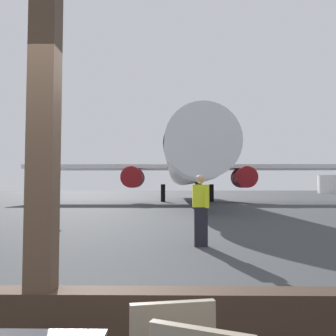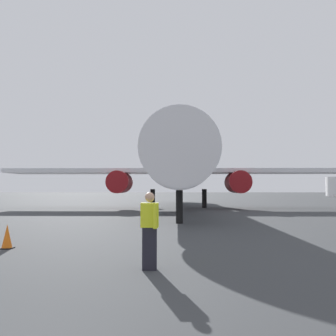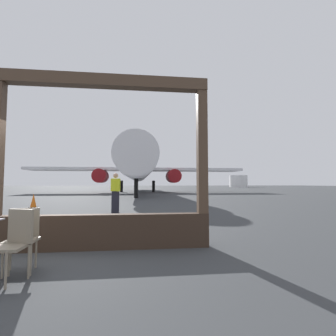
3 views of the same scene
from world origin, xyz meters
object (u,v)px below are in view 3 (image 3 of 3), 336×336
at_px(cafe_chair_aisle_left, 14,239).
at_px(fuel_storage_tank, 238,181).
at_px(airplane, 138,167).
at_px(cafe_chair_aisle_right, 23,234).
at_px(traffic_cone, 33,201).
at_px(ground_crew_worker, 116,192).

xyz_separation_m(cafe_chair_aisle_left, fuel_storage_tank, (37.06, 81.05, 1.57)).
bearing_deg(airplane, cafe_chair_aisle_right, -92.50).
height_order(traffic_cone, fuel_storage_tank, fuel_storage_tank).
xyz_separation_m(cafe_chair_aisle_left, cafe_chair_aisle_right, (-0.05, 0.34, -0.01)).
distance_m(ground_crew_worker, traffic_cone, 5.37).
relative_size(cafe_chair_aisle_left, airplane, 0.03).
bearing_deg(fuel_storage_tank, airplane, -126.16).
height_order(airplane, traffic_cone, airplane).
distance_m(cafe_chair_aisle_left, fuel_storage_tank, 89.14).
bearing_deg(fuel_storage_tank, traffic_cone, -120.05).
distance_m(airplane, ground_crew_worker, 24.95).
relative_size(traffic_cone, fuel_storage_tank, 0.12).
bearing_deg(airplane, ground_crew_worker, -91.69).
bearing_deg(airplane, traffic_cone, -103.50).
xyz_separation_m(cafe_chair_aisle_left, airplane, (1.34, 32.19, 3.08)).
relative_size(airplane, traffic_cone, 48.57).
bearing_deg(ground_crew_worker, airplane, 88.31).
distance_m(traffic_cone, fuel_storage_tank, 81.87).
xyz_separation_m(traffic_cone, fuel_storage_tank, (40.99, 70.85, 1.77)).
height_order(cafe_chair_aisle_left, fuel_storage_tank, fuel_storage_tank).
relative_size(airplane, ground_crew_worker, 20.38).
distance_m(ground_crew_worker, fuel_storage_tank, 82.19).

